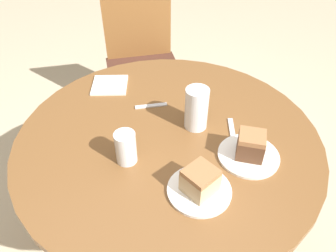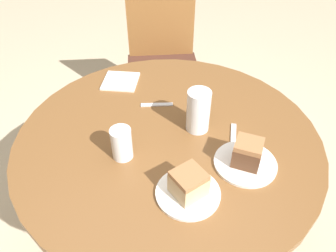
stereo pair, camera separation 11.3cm
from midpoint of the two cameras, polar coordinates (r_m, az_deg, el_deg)
ground_plane at (r=1.74m, az=1.98°, el=-19.72°), size 8.00×8.00×0.00m
table at (r=1.28m, az=2.55°, el=-7.20°), size 1.08×1.08×0.73m
chair at (r=2.08m, az=0.68°, el=10.83°), size 0.46×0.49×0.90m
plate_near at (r=1.10m, az=16.22°, el=-6.38°), size 0.20×0.20×0.01m
plate_far at (r=0.99m, az=6.86°, el=-11.68°), size 0.19×0.19×0.01m
cake_slice_near at (r=1.07m, az=16.69°, el=-4.61°), size 0.11×0.11×0.09m
cake_slice_far at (r=0.95m, az=7.08°, el=-10.04°), size 0.12×0.12×0.08m
glass_lemonade at (r=1.15m, az=8.10°, el=2.26°), size 0.08×0.08×0.16m
glass_water at (r=1.05m, az=-5.01°, el=-3.39°), size 0.07×0.07×0.11m
napkin_stack at (r=1.43m, az=-6.02°, el=7.70°), size 0.18×0.18×0.01m
fork at (r=1.18m, az=14.04°, el=-2.15°), size 0.06×0.15×0.00m
spoon at (r=1.29m, az=0.55°, el=3.64°), size 0.13×0.03×0.00m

